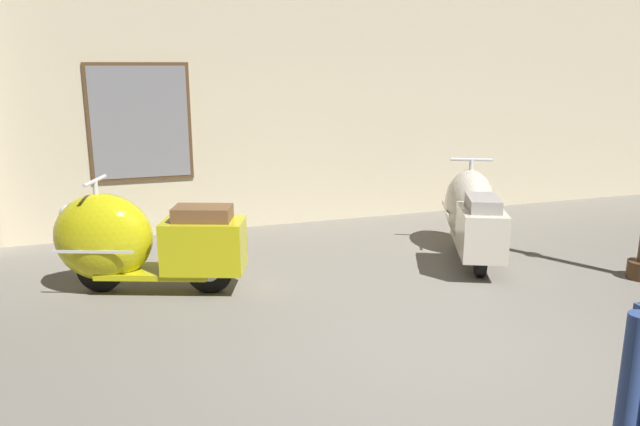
{
  "coord_description": "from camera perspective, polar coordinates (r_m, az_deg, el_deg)",
  "views": [
    {
      "loc": [
        -2.18,
        -3.65,
        2.11
      ],
      "look_at": [
        -0.29,
        2.11,
        0.61
      ],
      "focal_mm": 33.69,
      "sensor_mm": 36.0,
      "label": 1
    }
  ],
  "objects": [
    {
      "name": "scooter_1",
      "position": [
        6.93,
        14.27,
        -0.05
      ],
      "size": [
        1.16,
        1.79,
        1.06
      ],
      "rotation": [
        0.0,
        0.0,
        1.15
      ],
      "color": "black",
      "rests_on": "ground"
    },
    {
      "name": "scooter_0",
      "position": [
        5.9,
        -17.23,
        -2.58
      ],
      "size": [
        1.85,
        1.08,
        1.09
      ],
      "rotation": [
        0.0,
        0.0,
        2.8
      ],
      "color": "black",
      "rests_on": "ground"
    },
    {
      "name": "ground_plane",
      "position": [
        4.75,
        11.67,
        -12.76
      ],
      "size": [
        60.0,
        60.0,
        0.0
      ],
      "primitive_type": "plane",
      "color": "slate"
    },
    {
      "name": "showroom_back_wall",
      "position": [
        8.0,
        -3.45,
        11.69
      ],
      "size": [
        18.0,
        0.63,
        3.6
      ],
      "color": "beige",
      "rests_on": "ground"
    }
  ]
}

